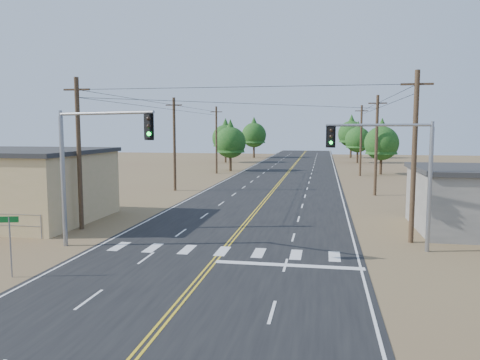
# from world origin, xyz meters

# --- Properties ---
(ground) EXTENTS (220.00, 220.00, 0.00)m
(ground) POSITION_xyz_m (0.00, 0.00, 0.00)
(ground) COLOR olive
(ground) RESTS_ON ground
(road) EXTENTS (15.00, 200.00, 0.02)m
(road) POSITION_xyz_m (0.00, 30.00, 0.01)
(road) COLOR black
(road) RESTS_ON ground
(utility_pole_left_near) EXTENTS (1.80, 0.30, 10.00)m
(utility_pole_left_near) POSITION_xyz_m (-10.50, 12.00, 5.12)
(utility_pole_left_near) COLOR #4C3826
(utility_pole_left_near) RESTS_ON ground
(utility_pole_left_mid) EXTENTS (1.80, 0.30, 10.00)m
(utility_pole_left_mid) POSITION_xyz_m (-10.50, 32.00, 5.12)
(utility_pole_left_mid) COLOR #4C3826
(utility_pole_left_mid) RESTS_ON ground
(utility_pole_left_far) EXTENTS (1.80, 0.30, 10.00)m
(utility_pole_left_far) POSITION_xyz_m (-10.50, 52.00, 5.12)
(utility_pole_left_far) COLOR #4C3826
(utility_pole_left_far) RESTS_ON ground
(utility_pole_right_near) EXTENTS (1.80, 0.30, 10.00)m
(utility_pole_right_near) POSITION_xyz_m (10.50, 12.00, 5.12)
(utility_pole_right_near) COLOR #4C3826
(utility_pole_right_near) RESTS_ON ground
(utility_pole_right_mid) EXTENTS (1.80, 0.30, 10.00)m
(utility_pole_right_mid) POSITION_xyz_m (10.50, 32.00, 5.12)
(utility_pole_right_mid) COLOR #4C3826
(utility_pole_right_mid) RESTS_ON ground
(utility_pole_right_far) EXTENTS (1.80, 0.30, 10.00)m
(utility_pole_right_far) POSITION_xyz_m (10.50, 52.00, 5.12)
(utility_pole_right_far) COLOR #4C3826
(utility_pole_right_far) RESTS_ON ground
(signal_mast_left) EXTENTS (6.47, 2.61, 7.69)m
(signal_mast_left) POSITION_xyz_m (-7.26, 7.01, 5.24)
(signal_mast_left) COLOR gray
(signal_mast_left) RESTS_ON ground
(signal_mast_right) EXTENTS (5.69, 0.73, 7.06)m
(signal_mast_right) POSITION_xyz_m (9.38, 10.13, 4.77)
(signal_mast_right) COLOR gray
(signal_mast_right) RESTS_ON ground
(street_sign) EXTENTS (0.81, 0.24, 2.78)m
(street_sign) POSITION_xyz_m (-8.41, 2.00, 1.87)
(street_sign) COLOR gray
(street_sign) RESTS_ON ground
(tree_left_near) EXTENTS (4.94, 4.94, 8.24)m
(tree_left_near) POSITION_xyz_m (-9.30, 56.64, 5.04)
(tree_left_near) COLOR #3F2D1E
(tree_left_near) RESTS_ON ground
(tree_left_mid) EXTENTS (5.32, 5.32, 8.86)m
(tree_left_mid) POSITION_xyz_m (-14.00, 75.17, 5.42)
(tree_left_mid) COLOR #3F2D1E
(tree_left_mid) RESTS_ON ground
(tree_left_far) EXTENTS (5.73, 5.73, 9.56)m
(tree_left_far) POSITION_xyz_m (-10.77, 91.99, 5.84)
(tree_left_far) COLOR #3F2D1E
(tree_left_far) RESTS_ON ground
(tree_right_near) EXTENTS (5.00, 5.00, 8.33)m
(tree_right_near) POSITION_xyz_m (13.68, 54.92, 5.09)
(tree_right_near) COLOR #3F2D1E
(tree_right_near) RESTS_ON ground
(tree_right_mid) EXTENTS (4.98, 4.98, 8.30)m
(tree_right_mid) POSITION_xyz_m (11.91, 78.46, 5.08)
(tree_right_mid) COLOR #3F2D1E
(tree_right_mid) RESTS_ON ground
(tree_right_far) EXTENTS (6.03, 6.03, 10.05)m
(tree_right_far) POSITION_xyz_m (11.52, 94.63, 6.15)
(tree_right_far) COLOR #3F2D1E
(tree_right_far) RESTS_ON ground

